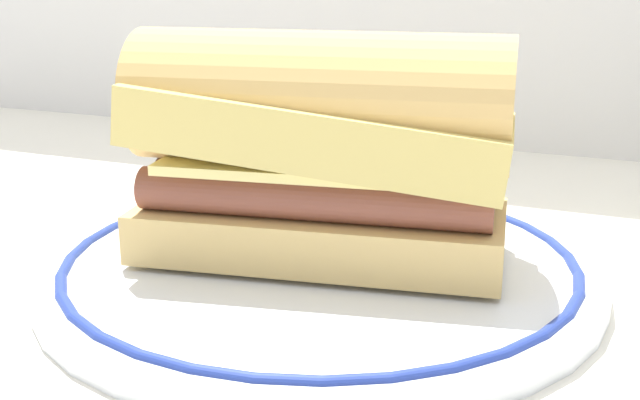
{
  "coord_description": "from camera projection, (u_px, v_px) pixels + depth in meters",
  "views": [
    {
      "loc": [
        0.13,
        -0.36,
        0.17
      ],
      "look_at": [
        -0.03,
        0.02,
        0.04
      ],
      "focal_mm": 46.28,
      "sensor_mm": 36.0,
      "label": 1
    }
  ],
  "objects": [
    {
      "name": "ground_plane",
      "position": [
        350.0,
        302.0,
        0.42
      ],
      "size": [
        1.5,
        1.5,
        0.0
      ],
      "primitive_type": "plane",
      "color": "white"
    },
    {
      "name": "plate",
      "position": [
        320.0,
        266.0,
        0.44
      ],
      "size": [
        0.3,
        0.3,
        0.01
      ],
      "color": "white",
      "rests_on": "ground_plane"
    },
    {
      "name": "sausage_sandwich",
      "position": [
        320.0,
        145.0,
        0.43
      ],
      "size": [
        0.2,
        0.11,
        0.12
      ],
      "rotation": [
        0.0,
        0.0,
        0.16
      ],
      "color": "#DAB56A",
      "rests_on": "plate"
    }
  ]
}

